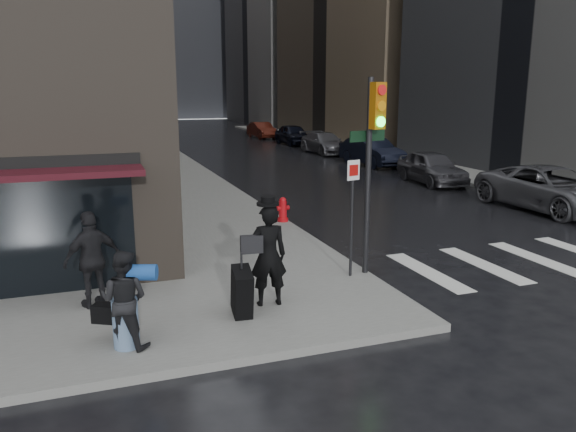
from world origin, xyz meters
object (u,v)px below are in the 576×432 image
Objects in this scene: traffic_light at (371,150)px; parked_car_0 at (551,189)px; parked_car_4 at (293,135)px; parked_car_5 at (262,130)px; fire_hydrant at (283,211)px; parked_car_1 at (432,167)px; parked_car_2 at (372,151)px; man_jeans at (124,299)px; parked_car_3 at (325,143)px; man_overcoat at (263,261)px; man_greycoat at (93,259)px.

traffic_light is 0.77× the size of parked_car_0.
parked_car_4 reaches higher than parked_car_5.
parked_car_1 reaches higher than fire_hydrant.
fire_hydrant is at bearing -143.54° from parked_car_1.
parked_car_2 reaches higher than parked_car_5.
parked_car_2 reaches higher than parked_car_0.
fire_hydrant is at bearing -132.65° from parked_car_2.
man_jeans is 16.20m from parked_car_0.
man_jeans is 35.17m from parked_car_4.
parked_car_3 is at bearing -91.13° from parked_car_5.
man_overcoat is 7.07m from fire_hydrant.
man_greycoat is 7.85m from fire_hydrant.
man_greycoat reaches higher than parked_car_5.
parked_car_3 is 12.78m from parked_car_5.
fire_hydrant is 0.18× the size of parked_car_1.
man_jeans reaches higher than parked_car_2.
man_overcoat is 1.16× the size of man_greycoat.
man_greycoat is 27.92m from parked_car_3.
man_jeans is 24.12m from parked_car_2.
parked_car_2 is at bearing 89.40° from parked_car_0.
man_overcoat is 3.49m from traffic_light.
parked_car_2 reaches higher than fire_hydrant.
traffic_light reaches higher than parked_car_2.
parked_car_5 is at bearing 87.38° from parked_car_2.
parked_car_4 is (0.40, 19.17, 0.03)m from parked_car_1.
parked_car_1 is (14.67, 10.82, -0.33)m from man_greycoat.
man_jeans reaches higher than parked_car_5.
traffic_light is at bearing -113.48° from parked_car_3.
parked_car_5 is at bearing 62.97° from traffic_light.
man_overcoat reaches higher than man_jeans.
traffic_light is at bearing -106.52° from parked_car_5.
parked_car_0 is at bearing -89.51° from parked_car_4.
fire_hydrant is (2.67, 6.53, -0.56)m from man_overcoat.
traffic_light reaches higher than parked_car_3.
man_greycoat is 0.43× the size of traffic_light.
fire_hydrant is 0.17× the size of parked_car_4.
parked_car_5 is (-0.41, 12.78, -0.00)m from parked_car_3.
parked_car_1 is 19.17m from parked_car_4.
parked_car_1 is at bearing -97.43° from parked_car_2.
man_greycoat is 0.39× the size of parked_car_2.
man_greycoat is 0.33× the size of parked_car_0.
man_greycoat reaches higher than parked_car_0.
traffic_light is 0.98× the size of parked_car_1.
man_overcoat is 33.36m from parked_car_4.
parked_car_3 is (9.27, 18.19, 0.20)m from fire_hydrant.
fire_hydrant is 32.21m from parked_car_5.
parked_car_0 is (12.31, 5.55, -0.28)m from man_overcoat.
man_overcoat is 2.81× the size of fire_hydrant.
parked_car_3 reaches higher than fire_hydrant.
parked_car_1 is 25.55m from parked_car_5.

